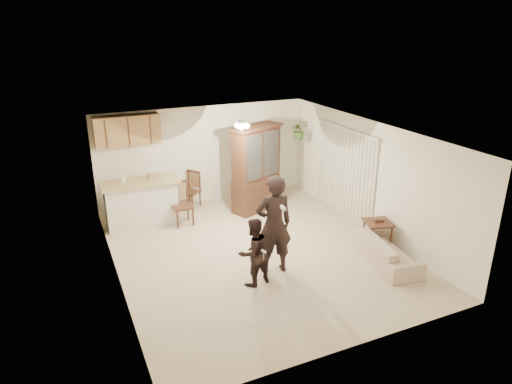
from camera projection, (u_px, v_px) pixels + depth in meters
name	position (u px, v px, depth m)	size (l,w,h in m)	color
floor	(256.00, 252.00, 9.42)	(6.50, 6.50, 0.00)	beige
ceiling	(256.00, 133.00, 8.55)	(5.50, 6.50, 0.02)	silver
wall_back	(204.00, 155.00, 11.76)	(5.50, 0.02, 2.50)	white
wall_front	(355.00, 273.00, 6.21)	(5.50, 0.02, 2.50)	white
wall_left	(113.00, 219.00, 7.92)	(0.02, 6.50, 2.50)	white
wall_right	(370.00, 177.00, 10.05)	(0.02, 6.50, 2.50)	white
breakfast_bar	(142.00, 205.00, 10.54)	(1.60, 0.55, 1.00)	silver
bar_top	(140.00, 182.00, 10.35)	(1.75, 0.70, 0.08)	tan
upper_cabinets	(127.00, 130.00, 10.57)	(1.50, 0.34, 0.70)	#9C6544
vertical_blinds	(344.00, 172.00, 10.85)	(0.06, 2.30, 2.10)	beige
ceiling_fixture	(242.00, 125.00, 9.68)	(0.36, 0.36, 0.20)	#FBE9BC
hanging_plant	(299.00, 130.00, 11.71)	(0.43, 0.37, 0.48)	#2F5421
plant_cord	(300.00, 118.00, 11.60)	(0.01, 0.01, 0.65)	black
sofa	(387.00, 245.00, 8.93)	(1.87, 0.73, 0.73)	beige
adult	(274.00, 228.00, 8.41)	(0.66, 0.43, 1.80)	black
child	(253.00, 250.00, 8.06)	(0.66, 0.51, 1.35)	black
china_hutch	(256.00, 169.00, 11.21)	(1.46, 0.99, 2.15)	#3C1F16
side_table	(377.00, 234.00, 9.53)	(0.65, 0.65, 0.65)	#3C1F16
chair_bar	(183.00, 213.00, 10.63)	(0.47, 0.47, 1.02)	#3C1F16
chair_hutch_left	(191.00, 197.00, 11.62)	(0.58, 0.58, 0.93)	#3C1F16
chair_hutch_right	(249.00, 191.00, 11.90)	(0.67, 0.67, 1.12)	#3C1F16
controller_adult	(283.00, 208.00, 7.81)	(0.05, 0.17, 0.05)	silver
controller_child	(264.00, 251.00, 7.80)	(0.03, 0.11, 0.03)	silver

